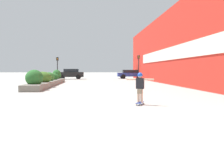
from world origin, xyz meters
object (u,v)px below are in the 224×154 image
car_center_left (182,74)px  car_center_right (131,74)px  skateboarder (140,84)px  car_leftmost (71,74)px  traffic_light_left (57,64)px  skateboard (140,103)px  traffic_light_right (139,63)px

car_center_left → car_center_right: 8.21m
skateboarder → car_leftmost: 29.60m
skateboarder → traffic_light_left: bearing=131.4°
traffic_light_left → car_leftmost: bearing=79.5°
skateboarder → car_center_left: size_ratio=0.29×
skateboard → skateboarder: size_ratio=0.60×
skateboarder → car_leftmost: (-5.31, 29.12, 0.01)m
car_leftmost → traffic_light_left: size_ratio=1.33×
traffic_light_left → traffic_light_right: 10.75m
car_leftmost → car_center_left: 17.64m
skateboarder → car_leftmost: size_ratio=0.29×
skateboarder → traffic_light_right: size_ratio=0.35×
skateboard → car_center_left: size_ratio=0.17×
car_center_right → car_leftmost: bearing=-80.3°
skateboard → traffic_light_left: bearing=131.4°
skateboarder → traffic_light_right: traffic_light_right is taller
car_center_left → traffic_light_left: bearing=107.5°
skateboard → traffic_light_right: (4.28, 23.34, 2.24)m
skateboard → car_center_left: (12.33, 28.85, 0.74)m
car_center_right → traffic_light_left: size_ratio=1.45×
skateboarder → car_center_left: car_center_left is taller
car_center_left → traffic_light_right: bearing=124.4°
skateboard → traffic_light_left: (-6.46, 22.93, 2.05)m
car_center_right → car_center_left: bearing=76.4°
car_leftmost → car_center_right: bearing=-80.3°
skateboard → car_center_right: (4.35, 30.78, 0.71)m
skateboard → car_center_left: car_center_left is taller
car_center_left → car_center_right: size_ratio=0.92×
traffic_light_right → skateboarder: bearing=-100.4°
car_leftmost → car_center_left: size_ratio=0.99×
car_center_left → traffic_light_right: size_ratio=1.22×
skateboarder → traffic_light_left: traffic_light_left is taller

